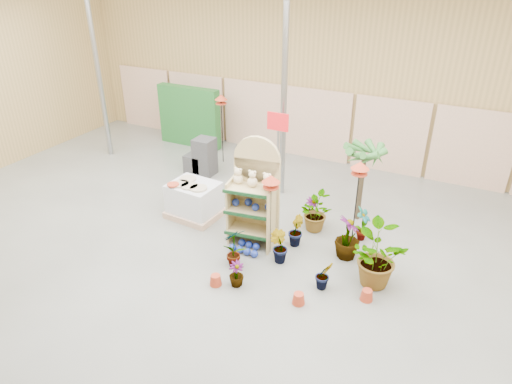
# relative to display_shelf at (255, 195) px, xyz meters

# --- Properties ---
(room) EXTENTS (15.20, 12.10, 4.70)m
(room) POSITION_rel_display_shelf_xyz_m (-0.36, -0.42, 1.20)
(room) COLOR #5C5D56
(room) RESTS_ON ground
(display_shelf) EXTENTS (1.00, 0.71, 2.22)m
(display_shelf) POSITION_rel_display_shelf_xyz_m (0.00, 0.00, 0.00)
(display_shelf) COLOR tan
(display_shelf) RESTS_ON ground
(teddy_bears) EXTENTS (0.81, 0.21, 0.34)m
(teddy_bears) POSITION_rel_display_shelf_xyz_m (0.02, -0.10, 0.39)
(teddy_bears) COLOR beige
(teddy_bears) RESTS_ON display_shelf
(gazing_balls_shelf) EXTENTS (0.81, 0.28, 0.15)m
(gazing_balls_shelf) POSITION_rel_display_shelf_xyz_m (0.00, -0.12, -0.14)
(gazing_balls_shelf) COLOR navy
(gazing_balls_shelf) RESTS_ON display_shelf
(gazing_balls_floor) EXTENTS (0.63, 0.39, 0.15)m
(gazing_balls_floor) POSITION_rel_display_shelf_xyz_m (0.04, -0.48, -0.94)
(gazing_balls_floor) COLOR navy
(gazing_balls_floor) RESTS_ON ground
(pallet_stack) EXTENTS (1.18, 1.01, 0.83)m
(pallet_stack) POSITION_rel_display_shelf_xyz_m (-1.63, 0.24, -0.62)
(pallet_stack) COLOR tan
(pallet_stack) RESTS_ON ground
(charcoal_planters) EXTENTS (0.80, 0.50, 1.00)m
(charcoal_planters) POSITION_rel_display_shelf_xyz_m (-2.70, 2.23, -0.60)
(charcoal_planters) COLOR #2A2A2B
(charcoal_planters) RESTS_ON ground
(trellis_stock) EXTENTS (2.00, 0.30, 1.80)m
(trellis_stock) POSITION_rel_display_shelf_xyz_m (-4.16, 3.87, -0.11)
(trellis_stock) COLOR #1D5B22
(trellis_stock) RESTS_ON ground
(offer_sign) EXTENTS (0.50, 0.08, 2.20)m
(offer_sign) POSITION_rel_display_shelf_xyz_m (-0.26, 1.65, 0.56)
(offer_sign) COLOR gray
(offer_sign) RESTS_ON ground
(bird_table_front) EXTENTS (0.34, 0.34, 1.68)m
(bird_table_front) POSITION_rel_display_shelf_xyz_m (0.48, -0.29, 0.54)
(bird_table_front) COLOR black
(bird_table_front) RESTS_ON ground
(bird_table_right) EXTENTS (0.34, 0.34, 1.91)m
(bird_table_right) POSITION_rel_display_shelf_xyz_m (1.89, 0.51, 0.76)
(bird_table_right) COLOR black
(bird_table_right) RESTS_ON ground
(bird_table_back) EXTENTS (0.34, 0.34, 1.93)m
(bird_table_back) POSITION_rel_display_shelf_xyz_m (-2.60, 3.16, 0.78)
(bird_table_back) COLOR black
(bird_table_back) RESTS_ON ground
(palm) EXTENTS (0.70, 0.70, 1.85)m
(palm) POSITION_rel_display_shelf_xyz_m (1.67, 1.76, 0.58)
(palm) COLOR #3B301E
(palm) RESTS_ON ground
(potted_plant_0) EXTENTS (0.48, 0.53, 0.83)m
(potted_plant_0) POSITION_rel_display_shelf_xyz_m (0.06, -0.98, -0.60)
(potted_plant_0) COLOR #2F692A
(potted_plant_0) RESTS_ON ground
(potted_plant_1) EXTENTS (0.42, 0.37, 0.65)m
(potted_plant_1) POSITION_rel_display_shelf_xyz_m (0.75, -0.48, -0.69)
(potted_plant_1) COLOR #2F692A
(potted_plant_1) RESTS_ON ground
(potted_plant_3) EXTENTS (0.67, 0.67, 0.87)m
(potted_plant_3) POSITION_rel_display_shelf_xyz_m (1.87, 0.23, -0.58)
(potted_plant_3) COLOR #2F692A
(potted_plant_3) RESTS_ON ground
(potted_plant_4) EXTENTS (0.34, 0.44, 0.75)m
(potted_plant_4) POSITION_rel_display_shelf_xyz_m (1.97, 0.95, -0.64)
(potted_plant_4) COLOR #2F692A
(potted_plant_4) RESTS_ON ground
(potted_plant_5) EXTENTS (0.38, 0.43, 0.64)m
(potted_plant_5) POSITION_rel_display_shelf_xyz_m (0.81, 0.20, -0.69)
(potted_plant_5) COLOR #2F692A
(potted_plant_5) RESTS_ON ground
(potted_plant_6) EXTENTS (0.94, 0.96, 0.80)m
(potted_plant_6) POSITION_rel_display_shelf_xyz_m (0.94, 0.91, -0.61)
(potted_plant_6) COLOR #2F692A
(potted_plant_6) RESTS_ON ground
(potted_plant_7) EXTENTS (0.34, 0.34, 0.48)m
(potted_plant_7) POSITION_rel_display_shelf_xyz_m (0.38, -1.48, -0.77)
(potted_plant_7) COLOR #2F692A
(potted_plant_7) RESTS_ON ground
(potted_plant_9) EXTENTS (0.40, 0.39, 0.56)m
(potted_plant_9) POSITION_rel_display_shelf_xyz_m (1.78, -0.86, -0.73)
(potted_plant_9) COLOR #2F692A
(potted_plant_9) RESTS_ON ground
(potted_plant_10) EXTENTS (1.30, 1.26, 1.10)m
(potted_plant_10) POSITION_rel_display_shelf_xyz_m (2.49, -0.35, -0.46)
(potted_plant_10) COLOR #2F692A
(potted_plant_10) RESTS_ON ground
(potted_plant_11) EXTENTS (0.45, 0.45, 0.58)m
(potted_plant_11) POSITION_rel_display_shelf_xyz_m (0.80, 1.16, -0.72)
(potted_plant_11) COLOR #2F692A
(potted_plant_11) RESTS_ON ground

